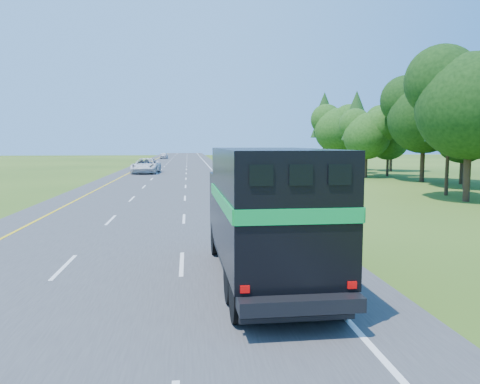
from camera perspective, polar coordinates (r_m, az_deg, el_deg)
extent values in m
cube|color=#38383A|center=(54.00, -8.54, 1.81)|extent=(15.00, 260.00, 0.04)
cube|color=yellow|center=(54.48, -14.33, 1.75)|extent=(0.15, 260.00, 0.01)
cube|color=white|center=(54.07, -2.70, 1.90)|extent=(0.15, 260.00, 0.01)
cylinder|color=black|center=(16.33, -2.83, -5.62)|extent=(0.38, 1.15, 1.15)
cylinder|color=black|center=(16.64, 4.74, -5.42)|extent=(0.38, 1.15, 1.15)
cylinder|color=black|center=(11.49, -0.86, -10.63)|extent=(0.38, 1.15, 1.15)
cylinder|color=black|center=(11.92, 9.82, -10.09)|extent=(0.38, 1.15, 1.15)
cylinder|color=black|center=(10.31, -0.06, -12.60)|extent=(0.38, 1.15, 1.15)
cylinder|color=black|center=(10.79, 11.82, -11.87)|extent=(0.38, 1.15, 1.15)
cube|color=black|center=(13.21, 3.09, -7.87)|extent=(2.64, 8.38, 0.29)
cube|color=black|center=(16.14, 1.05, -1.21)|extent=(2.59, 1.92, 1.98)
cube|color=black|center=(17.03, 0.59, 0.93)|extent=(2.30, 0.10, 0.63)
cube|color=black|center=(12.21, 3.75, -1.46)|extent=(2.70, 6.09, 2.87)
cube|color=#089C39|center=(9.25, 7.36, -3.00)|extent=(2.61, 0.08, 0.31)
cube|color=#089C39|center=(12.01, -2.46, -0.89)|extent=(0.14, 6.05, 0.31)
cube|color=#089C39|center=(12.51, 9.72, -0.69)|extent=(0.14, 6.05, 0.31)
cube|color=black|center=(8.99, 2.60, 2.05)|extent=(0.47, 0.05, 0.42)
cube|color=black|center=(9.16, 7.43, 2.08)|extent=(0.47, 0.05, 0.42)
cube|color=black|center=(9.38, 12.06, 2.09)|extent=(0.47, 0.05, 0.42)
cube|color=black|center=(9.91, 7.01, -15.02)|extent=(2.40, 0.16, 0.10)
cube|color=#B20505|center=(9.37, 0.61, -11.78)|extent=(0.19, 0.04, 0.15)
cube|color=#B20505|center=(9.89, 13.51, -10.97)|extent=(0.19, 0.04, 0.15)
imported|color=silver|center=(61.05, -11.40, 3.15)|extent=(3.58, 7.05, 1.91)
imported|color=silver|center=(117.81, -9.26, 4.41)|extent=(2.04, 4.53, 1.51)
cube|color=#D6400B|center=(23.89, 12.60, -2.07)|extent=(0.09, 0.04, 1.22)
cube|color=white|center=(23.84, 12.62, -1.29)|extent=(0.10, 0.06, 0.13)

